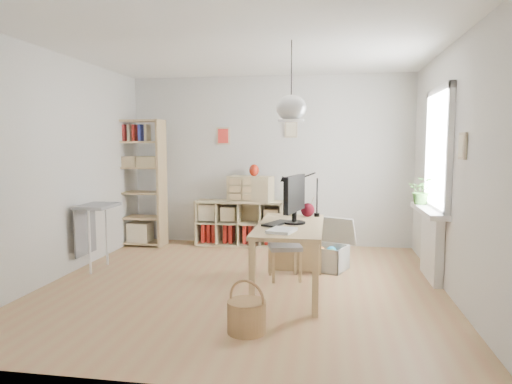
# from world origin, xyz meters

# --- Properties ---
(ground) EXTENTS (4.50, 4.50, 0.00)m
(ground) POSITION_xyz_m (0.00, 0.00, 0.00)
(ground) COLOR #A98554
(ground) RESTS_ON ground
(room_shell) EXTENTS (4.50, 4.50, 4.50)m
(room_shell) POSITION_xyz_m (0.55, -0.15, 2.00)
(room_shell) COLOR silver
(room_shell) RESTS_ON ground
(window_unit) EXTENTS (0.07, 1.16, 1.46)m
(window_unit) POSITION_xyz_m (2.23, 0.60, 1.55)
(window_unit) COLOR white
(window_unit) RESTS_ON ground
(radiator) EXTENTS (0.10, 0.80, 0.80)m
(radiator) POSITION_xyz_m (2.19, 0.60, 0.40)
(radiator) COLOR white
(radiator) RESTS_ON ground
(windowsill) EXTENTS (0.22, 1.20, 0.06)m
(windowsill) POSITION_xyz_m (2.14, 0.60, 0.83)
(windowsill) COLOR white
(windowsill) RESTS_ON radiator
(desk) EXTENTS (0.70, 1.50, 0.75)m
(desk) POSITION_xyz_m (0.55, -0.15, 0.66)
(desk) COLOR tan
(desk) RESTS_ON ground
(cube_shelf) EXTENTS (1.40, 0.38, 0.72)m
(cube_shelf) POSITION_xyz_m (-0.47, 2.08, 0.30)
(cube_shelf) COLOR tan
(cube_shelf) RESTS_ON ground
(tall_bookshelf) EXTENTS (0.80, 0.38, 2.00)m
(tall_bookshelf) POSITION_xyz_m (-2.04, 1.80, 1.09)
(tall_bookshelf) COLOR tan
(tall_bookshelf) RESTS_ON ground
(side_table) EXTENTS (0.40, 0.55, 0.85)m
(side_table) POSITION_xyz_m (-2.04, 0.35, 0.67)
(side_table) COLOR gray
(side_table) RESTS_ON ground
(chair) EXTENTS (0.45, 0.45, 0.76)m
(chair) POSITION_xyz_m (0.44, 0.36, 0.43)
(chair) COLOR gray
(chair) RESTS_ON ground
(wicker_basket) EXTENTS (0.34, 0.34, 0.47)m
(wicker_basket) POSITION_xyz_m (0.28, -1.30, 0.15)
(wicker_basket) COLOR #926442
(wicker_basket) RESTS_ON ground
(storage_chest) EXTENTS (0.82, 0.86, 0.64)m
(storage_chest) POSITION_xyz_m (0.92, 0.90, 0.21)
(storage_chest) COLOR silver
(storage_chest) RESTS_ON ground
(monitor) EXTENTS (0.24, 0.60, 0.53)m
(monitor) POSITION_xyz_m (0.59, -0.09, 1.05)
(monitor) COLOR black
(monitor) RESTS_ON desk
(keyboard) EXTENTS (0.31, 0.44, 0.02)m
(keyboard) POSITION_xyz_m (0.41, -0.16, 0.76)
(keyboard) COLOR black
(keyboard) RESTS_ON desk
(task_lamp) EXTENTS (0.47, 0.17, 0.49)m
(task_lamp) POSITION_xyz_m (0.59, 0.38, 1.09)
(task_lamp) COLOR black
(task_lamp) RESTS_ON desk
(yarn_ball) EXTENTS (0.17, 0.17, 0.17)m
(yarn_ball) POSITION_xyz_m (0.71, 0.41, 0.83)
(yarn_ball) COLOR #4A090E
(yarn_ball) RESTS_ON desk
(paper_tray) EXTENTS (0.30, 0.35, 0.03)m
(paper_tray) POSITION_xyz_m (0.50, -0.59, 0.76)
(paper_tray) COLOR white
(paper_tray) RESTS_ON desk
(drawer_chest) EXTENTS (0.74, 0.44, 0.40)m
(drawer_chest) POSITION_xyz_m (-0.27, 2.04, 0.92)
(drawer_chest) COLOR tan
(drawer_chest) RESTS_ON cube_shelf
(red_vase) EXTENTS (0.15, 0.15, 0.19)m
(red_vase) POSITION_xyz_m (-0.21, 2.04, 1.21)
(red_vase) COLOR #9A1C0C
(red_vase) RESTS_ON drawer_chest
(potted_plant) EXTENTS (0.38, 0.36, 0.34)m
(potted_plant) POSITION_xyz_m (2.12, 0.95, 1.03)
(potted_plant) COLOR #346726
(potted_plant) RESTS_ON windowsill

